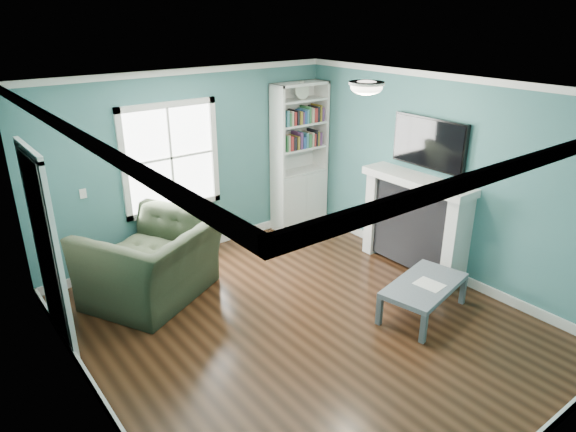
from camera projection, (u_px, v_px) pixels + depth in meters
floor at (304, 325)px, 5.79m from camera, size 5.00×5.00×0.00m
room_walls at (306, 193)px, 5.19m from camera, size 5.00×5.00×5.00m
trim at (305, 224)px, 5.32m from camera, size 4.50×5.00×2.60m
window at (171, 158)px, 6.90m from camera, size 1.40×0.06×1.50m
bookshelf at (299, 171)px, 8.13m from camera, size 0.90×0.35×2.31m
fireplace at (415, 224)px, 6.87m from camera, size 0.44×1.58×1.30m
tv at (429, 143)px, 6.53m from camera, size 0.06×1.10×0.65m
door at (46, 249)px, 5.16m from camera, size 0.12×0.98×2.17m
ceiling_fixture at (366, 87)px, 5.41m from camera, size 0.38×0.38×0.15m
light_switch at (83, 194)px, 6.31m from camera, size 0.08×0.01×0.12m
recliner at (152, 249)px, 6.13m from camera, size 1.75×1.54×1.29m
coffee_table at (424, 287)px, 5.89m from camera, size 1.20×0.81×0.40m
paper_sheet at (429, 284)px, 5.83m from camera, size 0.28×0.34×0.00m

